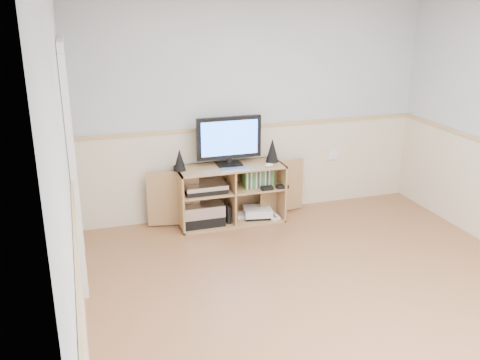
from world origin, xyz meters
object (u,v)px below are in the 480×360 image
monitor (229,139)px  game_consoles (256,213)px  keyboard (236,169)px  media_cabinet (229,192)px

monitor → game_consoles: size_ratio=1.55×
game_consoles → monitor: bearing=168.6°
monitor → keyboard: monitor is taller
media_cabinet → monitor: bearing=-90.0°
media_cabinet → game_consoles: size_ratio=3.96×
media_cabinet → game_consoles: bearing=-12.3°
monitor → media_cabinet: bearing=90.0°
media_cabinet → monitor: 0.61m
monitor → game_consoles: 0.92m
monitor → keyboard: size_ratio=2.40×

